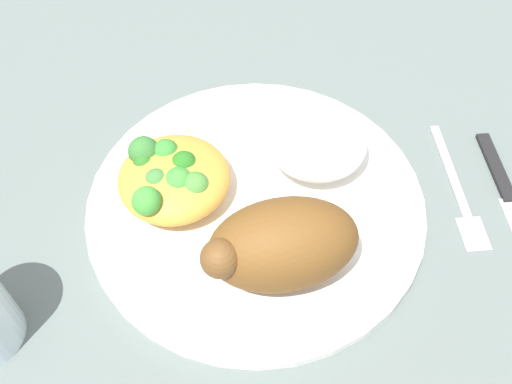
{
  "coord_description": "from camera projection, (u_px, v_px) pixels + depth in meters",
  "views": [
    {
      "loc": [
        0.06,
        0.29,
        0.42
      ],
      "look_at": [
        0.0,
        0.0,
        0.02
      ],
      "focal_mm": 40.85,
      "sensor_mm": 36.0,
      "label": 1
    }
  ],
  "objects": [
    {
      "name": "rice_pile",
      "position": [
        318.0,
        142.0,
        0.51
      ],
      "size": [
        0.09,
        0.08,
        0.05
      ],
      "primitive_type": "ellipsoid",
      "color": "white",
      "rests_on": "plate"
    },
    {
      "name": "knife",
      "position": [
        508.0,
        196.0,
        0.52
      ],
      "size": [
        0.04,
        0.19,
        0.01
      ],
      "color": "black",
      "rests_on": "ground_plane"
    },
    {
      "name": "ground_plane",
      "position": [
        256.0,
        208.0,
        0.52
      ],
      "size": [
        2.0,
        2.0,
        0.0
      ],
      "primitive_type": "plane",
      "color": "slate"
    },
    {
      "name": "mac_cheese_with_broccoli",
      "position": [
        172.0,
        177.0,
        0.49
      ],
      "size": [
        0.1,
        0.1,
        0.04
      ],
      "color": "gold",
      "rests_on": "plate"
    },
    {
      "name": "fork",
      "position": [
        458.0,
        191.0,
        0.52
      ],
      "size": [
        0.03,
        0.14,
        0.01
      ],
      "color": "#B2B2B7",
      "rests_on": "ground_plane"
    },
    {
      "name": "roasted_chicken",
      "position": [
        281.0,
        245.0,
        0.43
      ],
      "size": [
        0.12,
        0.07,
        0.07
      ],
      "color": "brown",
      "rests_on": "plate"
    },
    {
      "name": "plate",
      "position": [
        256.0,
        203.0,
        0.51
      ],
      "size": [
        0.29,
        0.29,
        0.01
      ],
      "color": "white",
      "rests_on": "ground_plane"
    }
  ]
}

